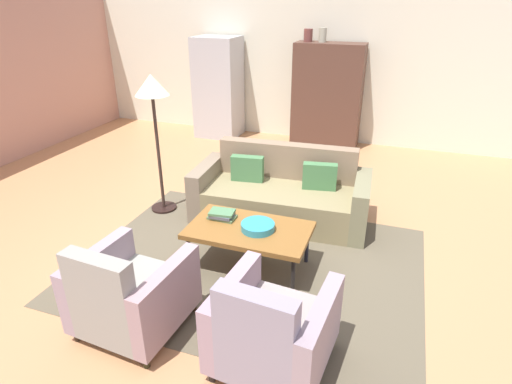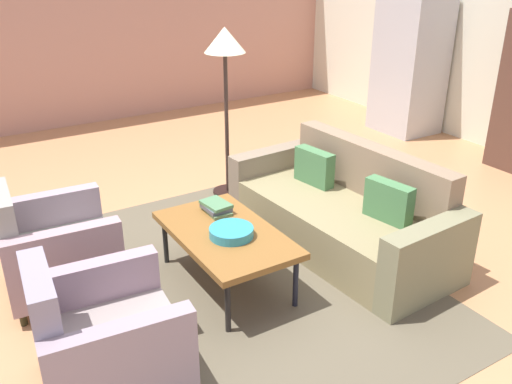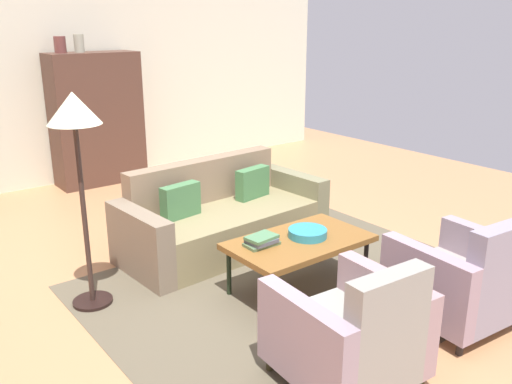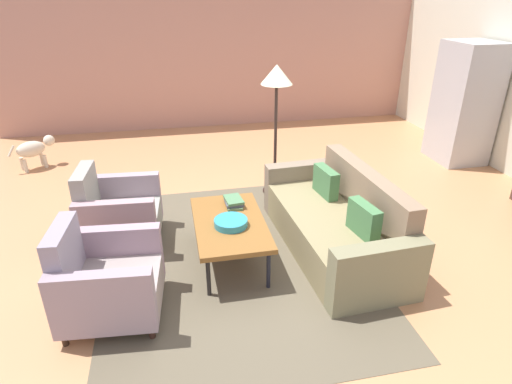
# 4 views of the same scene
# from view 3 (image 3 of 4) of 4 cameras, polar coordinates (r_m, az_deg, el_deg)

# --- Properties ---
(ground_plane) EXTENTS (10.76, 10.76, 0.00)m
(ground_plane) POSITION_cam_3_polar(r_m,az_deg,el_deg) (4.89, -1.93, -9.42)
(ground_plane) COLOR tan
(wall_back) EXTENTS (8.97, 0.12, 2.80)m
(wall_back) POSITION_cam_3_polar(r_m,az_deg,el_deg) (8.06, -19.61, 10.80)
(wall_back) COLOR silver
(wall_back) RESTS_ON ground
(area_rug) EXTENTS (3.40, 2.60, 0.01)m
(area_rug) POSITION_cam_3_polar(r_m,az_deg,el_deg) (4.83, 4.03, -9.76)
(area_rug) COLOR brown
(area_rug) RESTS_ON ground
(couch) EXTENTS (2.15, 1.02, 0.86)m
(couch) POSITION_cam_3_polar(r_m,az_deg,el_deg) (5.53, -3.80, -2.86)
(couch) COLOR #847953
(couch) RESTS_ON ground
(coffee_table) EXTENTS (1.20, 0.70, 0.46)m
(coffee_table) POSITION_cam_3_polar(r_m,az_deg,el_deg) (4.62, 4.55, -5.40)
(coffee_table) COLOR black
(coffee_table) RESTS_ON ground
(armchair_left) EXTENTS (0.85, 0.85, 0.88)m
(armchair_left) POSITION_cam_3_polar(r_m,az_deg,el_deg) (3.54, 10.10, -14.69)
(armchair_left) COLOR #2C2A17
(armchair_left) RESTS_ON ground
(armchair_right) EXTENTS (0.87, 0.87, 0.88)m
(armchair_right) POSITION_cam_3_polar(r_m,az_deg,el_deg) (4.41, 20.82, -8.81)
(armchair_right) COLOR #39221A
(armchair_right) RESTS_ON ground
(fruit_bowl) EXTENTS (0.33, 0.33, 0.07)m
(fruit_bowl) POSITION_cam_3_polar(r_m,az_deg,el_deg) (4.65, 5.41, -4.28)
(fruit_bowl) COLOR teal
(fruit_bowl) RESTS_ON coffee_table
(book_stack) EXTENTS (0.28, 0.20, 0.08)m
(book_stack) POSITION_cam_3_polar(r_m,az_deg,el_deg) (4.45, 0.59, -5.11)
(book_stack) COLOR #54714B
(book_stack) RESTS_ON coffee_table
(cabinet) EXTENTS (1.20, 0.51, 1.80)m
(cabinet) POSITION_cam_3_polar(r_m,az_deg,el_deg) (7.91, -16.31, 7.33)
(cabinet) COLOR #513429
(cabinet) RESTS_ON ground
(vase_tall) EXTENTS (0.15, 0.15, 0.21)m
(vase_tall) POSITION_cam_3_polar(r_m,az_deg,el_deg) (7.67, -19.81, 14.29)
(vase_tall) COLOR brown
(vase_tall) RESTS_ON cabinet
(vase_round) EXTENTS (0.13, 0.13, 0.23)m
(vase_round) POSITION_cam_3_polar(r_m,az_deg,el_deg) (7.75, -18.02, 14.56)
(vase_round) COLOR #A9AB94
(vase_round) RESTS_ON cabinet
(floor_lamp) EXTENTS (0.40, 0.40, 1.72)m
(floor_lamp) POSITION_cam_3_polar(r_m,az_deg,el_deg) (4.27, -18.36, 6.27)
(floor_lamp) COLOR black
(floor_lamp) RESTS_ON ground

